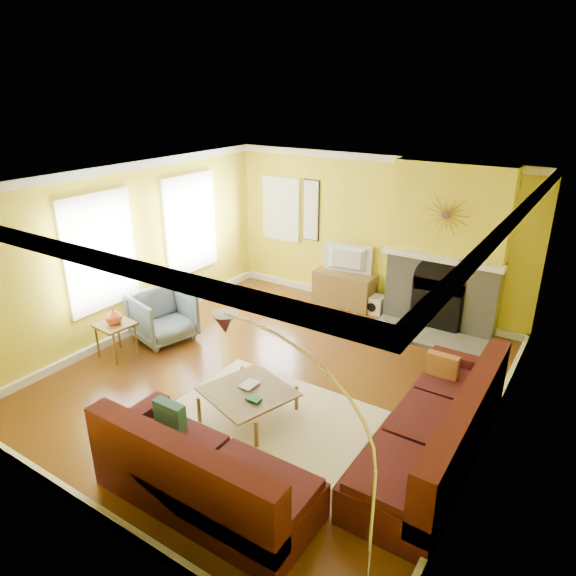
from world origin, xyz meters
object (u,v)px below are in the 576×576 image
Objects in this scene: media_console at (345,289)px; armchair at (163,316)px; coffee_table at (249,403)px; side_table at (117,340)px; arc_lamp at (302,465)px; sectional_sofa at (321,407)px.

media_console is 1.29× the size of armchair.
coffee_table is 1.76× the size of side_table.
media_console is at bearing 113.47° from arc_lamp.
side_table is (-2.54, 0.14, 0.08)m from coffee_table.
coffee_table is 1.09× the size of armchair.
armchair is (-3.32, 0.85, -0.06)m from sectional_sofa.
sectional_sofa is 1.68× the size of arc_lamp.
sectional_sofa is at bearing -1.22° from side_table.
armchair is (-1.76, -2.79, 0.09)m from media_console.
side_table is at bearing -177.90° from armchair.
armchair is at bearing 149.26° from arc_lamp.
arc_lamp is at bearing -21.05° from side_table.
sectional_sofa is at bearing 3.97° from coffee_table.
arc_lamp is at bearing -41.72° from coffee_table.
media_console is 4.06m from side_table.
media_console is 5.70m from arc_lamp.
arc_lamp reaches higher than side_table.
coffee_table is 2.54m from armchair.
armchair is at bearing 158.83° from coffee_table.
arc_lamp reaches higher than coffee_table.
media_console is 2.08× the size of side_table.
media_console is at bearing 61.52° from side_table.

